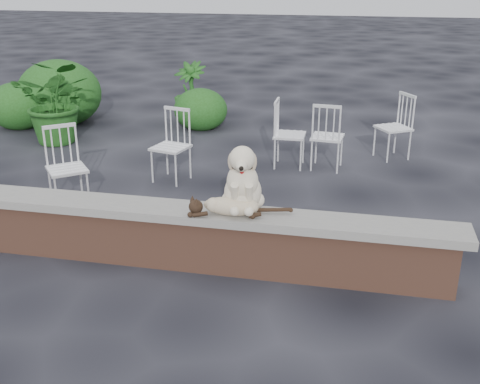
% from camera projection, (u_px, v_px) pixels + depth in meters
% --- Properties ---
extents(ground, '(60.00, 60.00, 0.00)m').
position_uv_depth(ground, '(129.00, 258.00, 5.60)').
color(ground, black).
rests_on(ground, ground).
extents(brick_wall, '(6.00, 0.30, 0.50)m').
position_uv_depth(brick_wall, '(127.00, 235.00, 5.51)').
color(brick_wall, brown).
rests_on(brick_wall, ground).
extents(capstone, '(6.20, 0.40, 0.08)m').
position_uv_depth(capstone, '(125.00, 207.00, 5.40)').
color(capstone, slate).
rests_on(capstone, brick_wall).
extents(dog, '(0.51, 0.62, 0.65)m').
position_uv_depth(dog, '(243.00, 176.00, 5.13)').
color(dog, beige).
rests_on(dog, capstone).
extents(cat, '(1.12, 0.43, 0.19)m').
position_uv_depth(cat, '(231.00, 205.00, 5.10)').
color(cat, tan).
rests_on(cat, capstone).
extents(chair_d, '(0.77, 0.77, 0.94)m').
position_uv_depth(chair_d, '(393.00, 127.00, 8.36)').
color(chair_d, white).
rests_on(chair_d, ground).
extents(chair_c, '(0.61, 0.61, 0.94)m').
position_uv_depth(chair_c, '(328.00, 136.00, 7.92)').
color(chair_c, white).
rests_on(chair_c, ground).
extents(chair_a, '(0.79, 0.79, 0.94)m').
position_uv_depth(chair_a, '(67.00, 168.00, 6.66)').
color(chair_a, white).
rests_on(chair_a, ground).
extents(chair_e, '(0.57, 0.57, 0.94)m').
position_uv_depth(chair_e, '(290.00, 134.00, 8.01)').
color(chair_e, white).
rests_on(chair_e, ground).
extents(chair_b, '(0.68, 0.68, 0.94)m').
position_uv_depth(chair_b, '(171.00, 146.00, 7.46)').
color(chair_b, white).
rests_on(chair_b, ground).
extents(potted_plant_a, '(1.33, 1.20, 1.33)m').
position_uv_depth(potted_plant_a, '(57.00, 101.00, 9.03)').
color(potted_plant_a, '#1D4915').
rests_on(potted_plant_a, ground).
extents(potted_plant_b, '(0.70, 0.70, 1.05)m').
position_uv_depth(potted_plant_b, '(190.00, 91.00, 10.47)').
color(potted_plant_b, '#1D4915').
rests_on(potted_plant_b, ground).
extents(shrubbery, '(4.10, 1.63, 1.18)m').
position_uv_depth(shrubbery, '(72.00, 99.00, 10.16)').
color(shrubbery, '#1D4915').
rests_on(shrubbery, ground).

